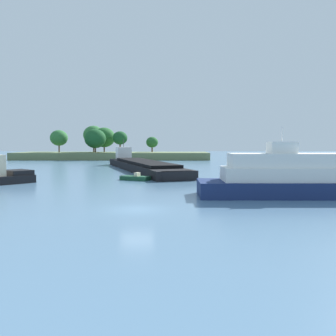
% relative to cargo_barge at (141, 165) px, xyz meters
% --- Properties ---
extents(ground_plane, '(400.00, 400.00, 0.00)m').
position_rel_cargo_barge_xyz_m(ground_plane, '(3.29, -40.68, -0.96)').
color(ground_plane, slate).
extents(treeline_island, '(59.25, 17.37, 10.61)m').
position_rel_cargo_barge_xyz_m(treeline_island, '(-14.53, 46.51, 2.00)').
color(treeline_island, '#66754C').
rests_on(treeline_island, ground).
extents(cargo_barge, '(18.38, 40.75, 5.93)m').
position_rel_cargo_barge_xyz_m(cargo_barge, '(0.00, 0.00, 0.00)').
color(cargo_barge, black).
rests_on(cargo_barge, ground).
extents(fishing_skiff, '(3.48, 4.22, 1.05)m').
position_rel_cargo_barge_xyz_m(fishing_skiff, '(32.17, 3.62, -0.66)').
color(fishing_skiff, slate).
rests_on(fishing_skiff, ground).
extents(white_riverboat, '(20.84, 5.15, 6.58)m').
position_rel_cargo_barge_xyz_m(white_riverboat, '(18.80, -33.65, 0.82)').
color(white_riverboat, navy).
rests_on(white_riverboat, ground).
extents(small_motorboat, '(4.37, 3.31, 1.05)m').
position_rel_cargo_barge_xyz_m(small_motorboat, '(0.86, -18.61, -0.66)').
color(small_motorboat, '#19472D').
rests_on(small_motorboat, ground).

